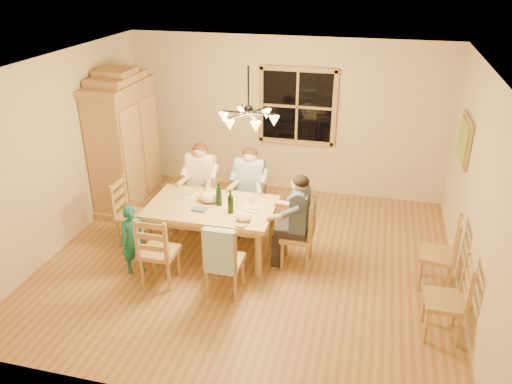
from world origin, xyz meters
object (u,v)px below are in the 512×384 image
(adult_slate_man, at_px, (298,210))
(chair_spare_back, at_px, (436,265))
(chandelier, at_px, (249,117))
(chair_end_left, at_px, (134,224))
(chair_far_right, at_px, (250,211))
(adult_woman, at_px, (201,174))
(dining_table, at_px, (211,212))
(armoire, at_px, (125,146))
(chair_end_right, at_px, (297,245))
(chair_near_right, at_px, (225,271))
(child, at_px, (134,240))
(wine_bottle_b, at_px, (230,202))
(adult_plaid_man, at_px, (250,179))
(chair_far_left, at_px, (202,205))
(wine_bottle_a, at_px, (219,194))
(chair_spare_front, at_px, (442,312))
(chair_near_left, at_px, (160,262))

(adult_slate_man, bearing_deg, chair_spare_back, -92.27)
(chandelier, height_order, chair_end_left, chandelier)
(chair_far_right, relative_size, adult_woman, 1.13)
(chair_end_left, bearing_deg, dining_table, 90.00)
(chandelier, xyz_separation_m, chair_far_right, (-0.22, 0.89, -1.77))
(armoire, height_order, chair_end_right, armoire)
(chandelier, relative_size, chair_end_right, 0.78)
(adult_woman, xyz_separation_m, adult_slate_man, (1.65, -0.81, 0.00))
(armoire, bearing_deg, adult_slate_man, -20.49)
(armoire, relative_size, dining_table, 1.32)
(armoire, distance_m, chair_near_right, 3.12)
(chandelier, xyz_separation_m, child, (-1.41, -0.61, -1.59))
(chair_end_left, xyz_separation_m, wine_bottle_b, (1.53, -0.13, 0.62))
(chair_near_right, bearing_deg, wine_bottle_b, 99.49)
(dining_table, relative_size, adult_plaid_man, 2.00)
(chandelier, bearing_deg, adult_slate_man, 6.66)
(chair_far_right, xyz_separation_m, chair_end_left, (-1.54, -0.83, 0.00))
(chair_far_left, height_order, adult_slate_man, adult_slate_man)
(chair_near_right, height_order, chair_spare_back, same)
(wine_bottle_a, bearing_deg, chair_far_right, 73.65)
(chair_far_right, bearing_deg, armoire, -8.88)
(chair_far_right, xyz_separation_m, chair_spare_front, (2.67, -1.82, 0.00))
(chair_near_right, bearing_deg, chair_spare_back, 16.25)
(chair_near_left, relative_size, chair_spare_back, 1.00)
(adult_woman, distance_m, wine_bottle_b, 1.23)
(chair_near_left, bearing_deg, child, 160.89)
(adult_woman, height_order, adult_plaid_man, same)
(chair_near_right, bearing_deg, adult_plaid_man, 93.37)
(adult_woman, distance_m, adult_slate_man, 1.84)
(chandelier, relative_size, wine_bottle_a, 2.33)
(dining_table, distance_m, chair_near_left, 0.99)
(dining_table, height_order, chair_far_left, chair_far_left)
(chair_far_left, xyz_separation_m, adult_plaid_man, (0.77, 0.00, 0.54))
(chair_spare_back, bearing_deg, wine_bottle_b, 99.36)
(chair_near_right, bearing_deg, wine_bottle_a, 111.03)
(chair_far_left, xyz_separation_m, wine_bottle_a, (0.54, -0.78, 0.62))
(chandelier, relative_size, chair_end_left, 0.78)
(chair_near_right, height_order, chair_end_left, same)
(wine_bottle_b, relative_size, chair_spare_back, 0.33)
(adult_slate_man, bearing_deg, chair_end_right, -90.31)
(chandelier, relative_size, chair_far_left, 0.78)
(chandelier, height_order, chair_far_left, chandelier)
(chair_spare_front, height_order, chair_spare_back, same)
(armoire, distance_m, chair_spare_back, 5.08)
(wine_bottle_a, bearing_deg, dining_table, -159.06)
(wine_bottle_b, distance_m, chair_spare_back, 2.76)
(chair_near_left, distance_m, chair_spare_back, 3.52)
(chair_far_right, relative_size, adult_plaid_man, 1.13)
(wine_bottle_b, distance_m, child, 1.37)
(chair_far_right, distance_m, chair_spare_front, 3.24)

